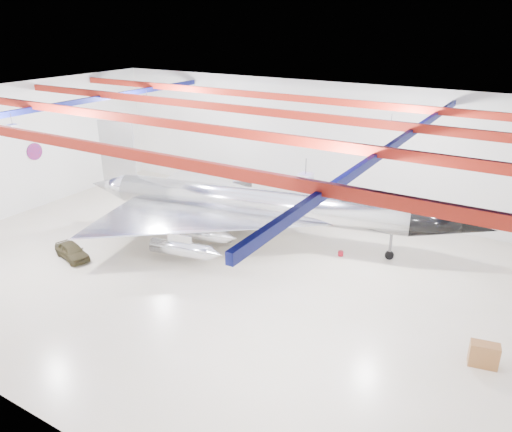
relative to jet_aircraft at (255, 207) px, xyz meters
The scene contains 15 objects.
floor 6.11m from the jet_aircraft, 96.35° to the right, with size 40.00×40.00×0.00m, color #C2B89A.
wall_back 9.99m from the jet_aircraft, 93.59° to the left, with size 40.00×40.00×0.00m, color silver.
wall_left 21.47m from the jet_aircraft, 165.28° to the right, with size 30.00×30.00×0.00m, color silver.
ceiling 9.87m from the jet_aircraft, 96.35° to the right, with size 40.00×40.00×0.00m, color #0A0F38.
ceiling_structure 9.31m from the jet_aircraft, 96.35° to the right, with size 39.50×29.50×1.08m.
wall_roundel 20.94m from the jet_aircraft, behind, with size 1.50×1.50×0.10m, color #B21414.
jet_aircraft is the anchor object (origin of this frame).
jeep 13.53m from the jet_aircraft, 135.56° to the right, with size 1.36×3.39×1.15m, color #38321C.
desk 18.67m from the jet_aircraft, 21.68° to the right, with size 1.37×0.68×1.26m, color brown.
crate_ply 7.83m from the jet_aircraft, behind, with size 0.50×0.40×0.35m, color olive.
engine_drum 3.29m from the jet_aircraft, 139.41° to the right, with size 0.43×0.43×0.38m, color #59595B.
crate_small 9.90m from the jet_aircraft, behind, with size 0.34×0.27×0.24m, color #59595B.
tool_chest 7.17m from the jet_aircraft, ahead, with size 0.38×0.38×0.35m, color maroon.
oil_barrel 3.96m from the jet_aircraft, 166.88° to the left, with size 0.47×0.38×0.33m, color olive.
spares_box 6.01m from the jet_aircraft, 93.69° to the left, with size 0.43×0.43×0.39m, color #59595B.
Camera 1 is at (18.66, -24.40, 16.04)m, focal length 35.00 mm.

